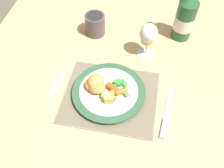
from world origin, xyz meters
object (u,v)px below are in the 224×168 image
at_px(table_knife, 166,117).
at_px(wine_glass, 148,35).
at_px(fork, 57,85).
at_px(dining_table, 125,65).
at_px(drinking_cup, 95,24).
at_px(bottle, 185,17).
at_px(dinner_plate, 109,92).

distance_m(table_knife, wine_glass, 0.31).
bearing_deg(fork, dining_table, 45.21).
xyz_separation_m(dining_table, drinking_cup, (-0.15, 0.08, 0.13)).
bearing_deg(table_knife, bottle, 85.25).
distance_m(dining_table, bottle, 0.31).
bearing_deg(bottle, table_knife, -94.75).
distance_m(table_knife, drinking_cup, 0.49).
bearing_deg(bottle, fork, -140.93).
bearing_deg(dinner_plate, table_knife, -14.83).
height_order(table_knife, bottle, bottle).
relative_size(dining_table, bottle, 4.36).
xyz_separation_m(fork, wine_glass, (0.30, 0.22, 0.10)).
relative_size(fork, table_knife, 0.67).
relative_size(wine_glass, drinking_cup, 1.62).
bearing_deg(dinner_plate, dining_table, 83.76).
relative_size(dinner_plate, fork, 1.93).
xyz_separation_m(table_knife, drinking_cup, (-0.33, 0.36, 0.04)).
height_order(dinner_plate, drinking_cup, drinking_cup).
height_order(dinner_plate, fork, dinner_plate).
height_order(dining_table, wine_glass, wine_glass).
xyz_separation_m(dinner_plate, wine_glass, (0.11, 0.23, 0.08)).
xyz_separation_m(fork, drinking_cup, (0.07, 0.31, 0.05)).
relative_size(dinner_plate, drinking_cup, 2.82).
xyz_separation_m(fork, bottle, (0.44, 0.36, 0.10)).
bearing_deg(dining_table, bottle, 31.53).
bearing_deg(dining_table, table_knife, -56.98).
distance_m(dinner_plate, table_knife, 0.21).
distance_m(dining_table, wine_glass, 0.20).
relative_size(dining_table, drinking_cup, 12.67).
bearing_deg(fork, dinner_plate, -1.23).
height_order(dining_table, table_knife, table_knife).
relative_size(table_knife, wine_glass, 1.35).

